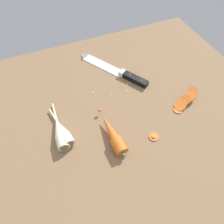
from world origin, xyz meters
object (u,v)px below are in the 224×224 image
at_px(carrot_slice_stack, 185,100).
at_px(carrot_slice_stray_near, 154,137).
at_px(whole_carrot, 113,135).
at_px(parsnip_mid_left, 62,132).
at_px(parsnip_front, 60,132).
at_px(chefs_knife, 111,68).

xyz_separation_m(carrot_slice_stack, carrot_slice_stray_near, (-0.18, -0.08, -0.01)).
height_order(whole_carrot, parsnip_mid_left, whole_carrot).
bearing_deg(parsnip_front, carrot_slice_stack, -5.54).
relative_size(carrot_slice_stack, carrot_slice_stray_near, 3.69).
xyz_separation_m(parsnip_front, carrot_slice_stack, (0.47, -0.05, -0.01)).
height_order(chefs_knife, carrot_slice_stack, carrot_slice_stack).
bearing_deg(parsnip_mid_left, chefs_knife, 40.79).
distance_m(carrot_slice_stack, carrot_slice_stray_near, 0.20).
distance_m(chefs_knife, carrot_slice_stack, 0.33).
bearing_deg(chefs_knife, parsnip_mid_left, -139.21).
xyz_separation_m(parsnip_front, parsnip_mid_left, (0.01, -0.00, 0.00)).
bearing_deg(whole_carrot, chefs_knife, 68.73).
bearing_deg(carrot_slice_stray_near, chefs_knife, 91.27).
xyz_separation_m(chefs_knife, carrot_slice_stray_near, (0.01, -0.36, -0.00)).
distance_m(parsnip_front, carrot_slice_stray_near, 0.31).
bearing_deg(carrot_slice_stack, carrot_slice_stray_near, -155.19).
height_order(parsnip_mid_left, carrot_slice_stray_near, parsnip_mid_left).
xyz_separation_m(chefs_knife, whole_carrot, (-0.12, -0.31, 0.01)).
bearing_deg(whole_carrot, parsnip_mid_left, 153.33).
height_order(chefs_knife, carrot_slice_stray_near, chefs_knife).
relative_size(chefs_knife, whole_carrot, 1.63).
height_order(whole_carrot, carrot_slice_stack, whole_carrot).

